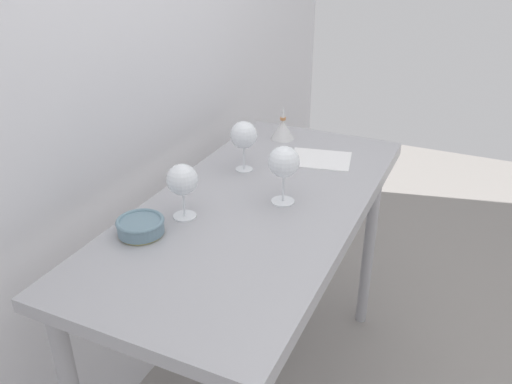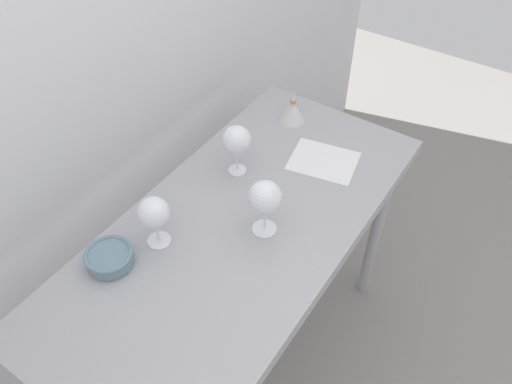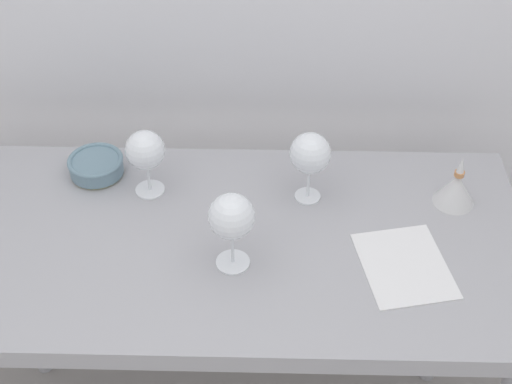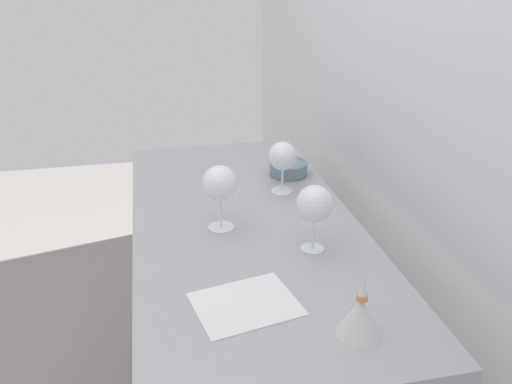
# 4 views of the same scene
# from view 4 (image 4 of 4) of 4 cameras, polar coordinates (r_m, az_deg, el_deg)

# --- Properties ---
(back_wall) EXTENTS (3.80, 0.04, 2.60)m
(back_wall) POSITION_cam_4_polar(r_m,az_deg,el_deg) (1.60, 16.79, 11.54)
(back_wall) COLOR silver
(back_wall) RESTS_ON ground_plane
(steel_counter) EXTENTS (1.40, 0.65, 0.90)m
(steel_counter) POSITION_cam_4_polar(r_m,az_deg,el_deg) (1.63, -1.13, -6.44)
(steel_counter) COLOR #A1A1A6
(steel_counter) RESTS_ON ground_plane
(wine_glass_far_left) EXTENTS (0.09, 0.09, 0.17)m
(wine_glass_far_left) POSITION_cam_4_polar(r_m,az_deg,el_deg) (1.73, 2.87, 3.73)
(wine_glass_far_left) COLOR white
(wine_glass_far_left) RESTS_ON steel_counter
(wine_glass_far_right) EXTENTS (0.10, 0.10, 0.18)m
(wine_glass_far_right) POSITION_cam_4_polar(r_m,az_deg,el_deg) (1.38, 6.29, -1.40)
(wine_glass_far_right) COLOR white
(wine_glass_far_right) RESTS_ON steel_counter
(wine_glass_near_center) EXTENTS (0.10, 0.10, 0.19)m
(wine_glass_near_center) POSITION_cam_4_polar(r_m,az_deg,el_deg) (1.48, -3.89, 0.80)
(wine_glass_near_center) COLOR white
(wine_glass_near_center) RESTS_ON steel_counter
(tasting_sheet_upper) EXTENTS (0.22, 0.26, 0.00)m
(tasting_sheet_upper) POSITION_cam_4_polar(r_m,az_deg,el_deg) (1.22, -1.12, -11.89)
(tasting_sheet_upper) COLOR white
(tasting_sheet_upper) RESTS_ON steel_counter
(tasting_bowl) EXTENTS (0.14, 0.14, 0.05)m
(tasting_bowl) POSITION_cam_4_polar(r_m,az_deg,el_deg) (1.90, 3.48, 2.64)
(tasting_bowl) COLOR #DBCC66
(tasting_bowl) RESTS_ON steel_counter
(decanter_funnel) EXTENTS (0.10, 0.10, 0.14)m
(decanter_funnel) POSITION_cam_4_polar(r_m,az_deg,el_deg) (1.14, 11.09, -12.85)
(decanter_funnel) COLOR silver
(decanter_funnel) RESTS_ON steel_counter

